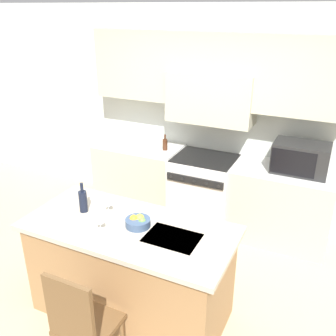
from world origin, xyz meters
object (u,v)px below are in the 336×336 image
(wine_bottle, at_px, (83,201))
(wine_glass_near, at_px, (100,218))
(microwave, at_px, (301,158))
(island_chair, at_px, (81,322))
(fruit_bowl, at_px, (138,222))
(wine_glass_far, at_px, (108,200))
(oil_bottle_on_counter, at_px, (165,144))
(range_stove, at_px, (204,191))

(wine_bottle, bearing_deg, wine_glass_near, -31.61)
(microwave, height_order, island_chair, microwave)
(fruit_bowl, bearing_deg, wine_glass_far, 166.30)
(island_chair, distance_m, fruit_bowl, 0.89)
(wine_glass_near, height_order, wine_glass_far, same)
(wine_glass_near, relative_size, wine_glass_far, 1.00)
(island_chair, relative_size, oil_bottle_on_counter, 4.75)
(island_chair, distance_m, oil_bottle_on_counter, 2.63)
(microwave, relative_size, island_chair, 0.61)
(range_stove, height_order, wine_bottle, wine_bottle)
(microwave, relative_size, wine_glass_near, 3.43)
(microwave, bearing_deg, island_chair, -113.91)
(range_stove, distance_m, wine_bottle, 1.91)
(range_stove, bearing_deg, oil_bottle_on_counter, 179.71)
(island_chair, bearing_deg, oil_bottle_on_counter, 102.21)
(range_stove, height_order, wine_glass_far, wine_glass_far)
(range_stove, height_order, island_chair, island_chair)
(fruit_bowl, xyz_separation_m, oil_bottle_on_counter, (-0.60, 1.75, 0.04))
(range_stove, relative_size, wine_glass_near, 5.29)
(range_stove, relative_size, wine_glass_far, 5.29)
(microwave, bearing_deg, wine_glass_near, -124.14)
(microwave, distance_m, wine_glass_near, 2.37)
(oil_bottle_on_counter, bearing_deg, wine_glass_near, -79.91)
(range_stove, relative_size, microwave, 1.54)
(range_stove, xyz_separation_m, wine_glass_far, (-0.32, -1.66, 0.59))
(microwave, xyz_separation_m, island_chair, (-1.13, -2.54, -0.57))
(wine_bottle, xyz_separation_m, wine_glass_far, (0.21, 0.09, 0.01))
(range_stove, distance_m, microwave, 1.29)
(microwave, xyz_separation_m, oil_bottle_on_counter, (-1.67, -0.02, -0.09))
(wine_glass_near, distance_m, wine_glass_far, 0.30)
(wine_glass_far, height_order, fruit_bowl, wine_glass_far)
(range_stove, relative_size, fruit_bowl, 4.27)
(range_stove, xyz_separation_m, island_chair, (-0.01, -2.52, 0.08))
(island_chair, xyz_separation_m, wine_glass_far, (-0.31, 0.86, 0.51))
(fruit_bowl, bearing_deg, range_stove, 91.29)
(microwave, bearing_deg, fruit_bowl, -121.38)
(wine_glass_far, relative_size, fruit_bowl, 0.81)
(wine_bottle, bearing_deg, fruit_bowl, -0.21)
(island_chair, xyz_separation_m, wine_bottle, (-0.52, 0.78, 0.50))
(oil_bottle_on_counter, bearing_deg, wine_glass_far, -81.82)
(wine_bottle, height_order, wine_glass_near, wine_bottle)
(microwave, bearing_deg, range_stove, -179.04)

